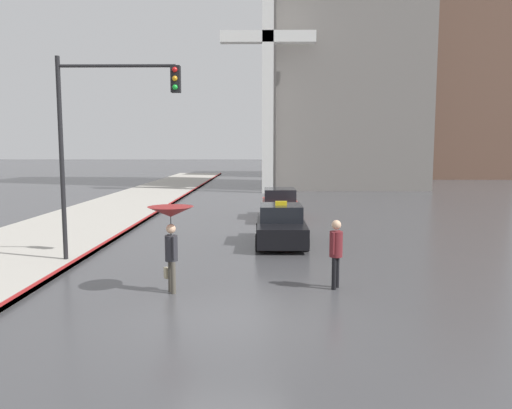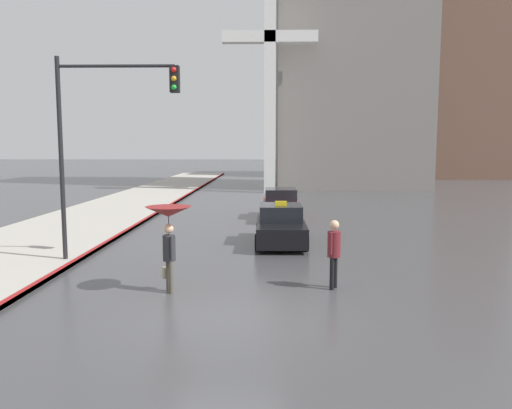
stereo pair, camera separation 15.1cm
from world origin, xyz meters
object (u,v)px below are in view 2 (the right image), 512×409
(monument_cross, at_px, (270,71))
(pedestrian_with_umbrella, at_px, (169,222))
(taxi, at_px, (281,226))
(sedan_red, at_px, (281,205))
(pedestrian_man, at_px, (334,248))
(traffic_light, at_px, (105,122))

(monument_cross, bearing_deg, pedestrian_with_umbrella, -95.42)
(taxi, height_order, sedan_red, taxi)
(sedan_red, height_order, pedestrian_man, pedestrian_man)
(sedan_red, distance_m, monument_cross, 17.53)
(traffic_light, bearing_deg, pedestrian_with_umbrella, -51.38)
(pedestrian_man, relative_size, traffic_light, 0.28)
(pedestrian_with_umbrella, xyz_separation_m, monument_cross, (2.69, 28.39, 7.94))
(taxi, bearing_deg, traffic_light, 31.01)
(traffic_light, bearing_deg, taxi, 31.01)
(pedestrian_man, bearing_deg, taxi, -140.09)
(taxi, distance_m, monument_cross, 23.67)
(pedestrian_with_umbrella, distance_m, monument_cross, 29.60)
(traffic_light, bearing_deg, monument_cross, 78.25)
(pedestrian_with_umbrella, distance_m, pedestrian_man, 4.27)
(pedestrian_with_umbrella, xyz_separation_m, traffic_light, (-2.55, 3.19, 2.64))
(pedestrian_with_umbrella, bearing_deg, taxi, -53.00)
(taxi, relative_size, monument_cross, 0.24)
(pedestrian_with_umbrella, relative_size, pedestrian_man, 1.22)
(pedestrian_man, bearing_deg, monument_cross, -148.15)
(monument_cross, bearing_deg, pedestrian_man, -86.93)
(taxi, relative_size, traffic_light, 0.65)
(taxi, xyz_separation_m, pedestrian_man, (1.20, -6.10, 0.41))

